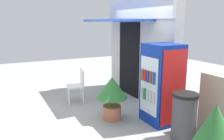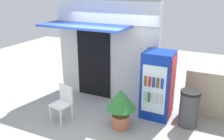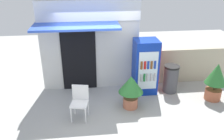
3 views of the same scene
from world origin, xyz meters
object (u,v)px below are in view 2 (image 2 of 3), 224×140
object	(u,v)px
drink_cooler	(158,85)
plastic_chair	(63,101)
trash_bin	(189,108)
potted_plant_near_shop	(121,103)

from	to	relation	value
drink_cooler	plastic_chair	world-z (taller)	drink_cooler
drink_cooler	trash_bin	xyz separation A→B (m)	(0.81, -0.12, -0.41)
drink_cooler	potted_plant_near_shop	size ratio (longest dim) A/B	1.75
potted_plant_near_shop	trash_bin	xyz separation A→B (m)	(1.42, 0.76, -0.18)
drink_cooler	plastic_chair	xyz separation A→B (m)	(-2.01, -1.18, -0.33)
drink_cooler	plastic_chair	bearing A→B (deg)	-149.54
drink_cooler	potted_plant_near_shop	bearing A→B (deg)	-124.94
plastic_chair	potted_plant_near_shop	size ratio (longest dim) A/B	0.92
plastic_chair	potted_plant_near_shop	xyz separation A→B (m)	(1.40, 0.31, 0.10)
plastic_chair	trash_bin	world-z (taller)	plastic_chair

